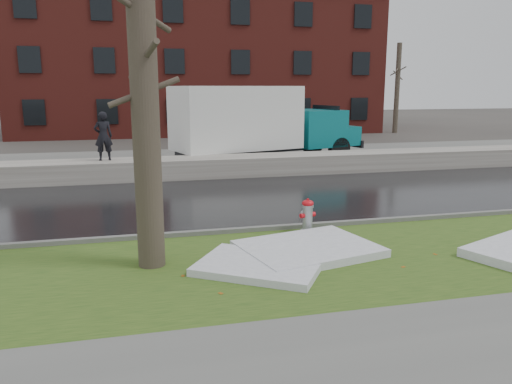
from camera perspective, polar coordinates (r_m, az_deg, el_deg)
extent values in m
plane|color=#47423D|center=(10.91, 2.89, -5.99)|extent=(120.00, 120.00, 0.00)
cube|color=#274818|center=(9.77, 5.00, -8.05)|extent=(60.00, 4.50, 0.04)
cube|color=slate|center=(6.66, 15.92, -18.51)|extent=(60.00, 3.00, 0.05)
cube|color=black|center=(15.12, -1.97, -0.84)|extent=(60.00, 7.00, 0.03)
cube|color=slate|center=(23.37, -6.23, 3.63)|extent=(60.00, 9.00, 0.03)
cube|color=slate|center=(11.81, 1.51, -4.22)|extent=(60.00, 0.15, 0.14)
cube|color=#B0ABA1|center=(19.11, -4.55, 2.91)|extent=(60.00, 1.60, 0.75)
cube|color=maroon|center=(40.29, -6.79, 14.16)|extent=(26.00, 12.00, 10.00)
cylinder|color=brown|center=(36.07, -18.86, 11.12)|extent=(0.36, 0.36, 6.50)
cylinder|color=brown|center=(36.08, -18.97, 12.62)|extent=(0.84, 1.62, 0.73)
cylinder|color=brown|center=(36.11, -19.07, 14.05)|extent=(1.08, 1.26, 0.66)
cylinder|color=brown|center=(36.07, -18.90, 11.67)|extent=(1.40, 0.61, 0.63)
cylinder|color=brown|center=(38.89, 15.83, 11.31)|extent=(0.36, 0.36, 6.50)
cylinder|color=brown|center=(38.90, 15.91, 12.71)|extent=(0.84, 1.62, 0.73)
cylinder|color=brown|center=(38.93, 15.99, 14.03)|extent=(1.08, 1.26, 0.66)
cylinder|color=brown|center=(38.89, 15.86, 11.83)|extent=(1.40, 0.61, 0.63)
cylinder|color=#96999D|center=(11.59, 5.91, -2.96)|extent=(0.28, 0.28, 0.70)
ellipsoid|color=red|center=(11.50, 5.95, -1.29)|extent=(0.33, 0.33, 0.16)
cylinder|color=red|center=(11.48, 5.96, -0.86)|extent=(0.06, 0.06, 0.05)
cylinder|color=red|center=(11.49, 5.33, -2.72)|extent=(0.12, 0.13, 0.11)
cylinder|color=red|center=(11.65, 6.50, -2.54)|extent=(0.12, 0.13, 0.11)
cylinder|color=#96999D|center=(11.69, 5.52, -2.48)|extent=(0.16, 0.13, 0.14)
cylinder|color=brown|center=(9.20, -12.61, 10.54)|extent=(0.57, 0.57, 6.27)
cylinder|color=brown|center=(9.21, -12.79, 14.43)|extent=(0.54, 1.52, 0.65)
cylinder|color=brown|center=(9.29, -13.03, 19.40)|extent=(1.11, 0.99, 0.59)
cylinder|color=brown|center=(9.20, -12.63, 11.09)|extent=(1.29, 0.36, 0.56)
cube|color=black|center=(22.26, 0.71, 4.91)|extent=(7.83, 3.17, 0.22)
cube|color=silver|center=(21.51, -2.24, 8.47)|extent=(5.79, 3.87, 2.66)
cube|color=#0D6E75|center=(23.74, 6.59, 7.30)|extent=(2.84, 2.91, 1.67)
cube|color=#0D6E75|center=(24.65, 9.25, 6.47)|extent=(1.75, 2.41, 0.89)
cube|color=black|center=(24.11, 7.95, 8.74)|extent=(0.63, 1.91, 0.89)
cube|color=black|center=(20.38, -10.30, 3.16)|extent=(1.95, 1.61, 0.66)
cylinder|color=black|center=(23.47, 9.50, 4.87)|extent=(1.12, 0.59, 1.08)
cylinder|color=black|center=(25.09, 6.48, 5.40)|extent=(1.12, 0.59, 1.08)
cylinder|color=black|center=(20.90, -0.15, 4.18)|extent=(1.12, 0.59, 1.08)
cylinder|color=black|center=(22.70, -2.77, 4.78)|extent=(1.12, 0.59, 1.08)
cylinder|color=black|center=(20.16, -4.04, 3.87)|extent=(1.12, 0.59, 1.08)
cylinder|color=black|center=(22.02, -6.42, 4.50)|extent=(1.12, 0.59, 1.08)
imported|color=black|center=(18.80, -17.05, 6.12)|extent=(0.70, 0.52, 1.75)
cube|color=silver|center=(10.28, 5.98, -6.46)|extent=(2.99, 2.55, 0.16)
cube|color=silver|center=(9.34, 0.41, -8.38)|extent=(2.72, 2.54, 0.14)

